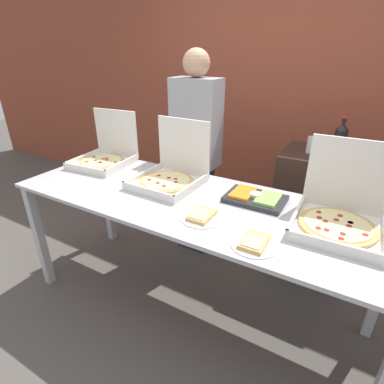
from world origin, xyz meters
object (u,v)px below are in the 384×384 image
(paper_plate_front_right, at_px, (254,243))
(soda_bottle, at_px, (340,139))
(soda_can_silver, at_px, (311,145))
(pizza_box_near_right, at_px, (171,173))
(pizza_box_near_left, at_px, (340,213))
(veggie_tray, at_px, (255,198))
(pizza_box_far_right, at_px, (106,155))
(paper_plate_front_left, at_px, (202,216))
(person_guest_plaid, at_px, (196,155))

(paper_plate_front_right, distance_m, soda_bottle, 1.21)
(soda_bottle, relative_size, soda_can_silver, 2.30)
(pizza_box_near_right, relative_size, pizza_box_near_left, 0.99)
(veggie_tray, relative_size, soda_can_silver, 2.94)
(pizza_box_far_right, bearing_deg, soda_can_silver, 18.22)
(pizza_box_near_right, xyz_separation_m, pizza_box_near_left, (1.10, -0.03, 0.00))
(veggie_tray, distance_m, soda_bottle, 0.84)
(paper_plate_front_right, xyz_separation_m, soda_can_silver, (0.03, 1.14, 0.21))
(pizza_box_near_left, height_order, paper_plate_front_left, pizza_box_near_left)
(soda_bottle, xyz_separation_m, soda_can_silver, (-0.18, -0.03, -0.06))
(pizza_box_near_left, distance_m, veggie_tray, 0.49)
(paper_plate_front_left, xyz_separation_m, person_guest_plaid, (-0.53, 0.88, 0.02))
(pizza_box_near_right, bearing_deg, person_guest_plaid, 102.53)
(pizza_box_near_left, xyz_separation_m, paper_plate_front_left, (-0.68, -0.29, -0.07))
(veggie_tray, bearing_deg, soda_can_silver, 74.96)
(pizza_box_near_left, relative_size, pizza_box_far_right, 0.99)
(paper_plate_front_right, xyz_separation_m, soda_bottle, (0.22, 1.16, 0.27))
(pizza_box_near_right, xyz_separation_m, soda_bottle, (0.98, 0.74, 0.20))
(paper_plate_front_left, bearing_deg, person_guest_plaid, 121.11)
(pizza_box_near_left, relative_size, veggie_tray, 1.27)
(veggie_tray, bearing_deg, pizza_box_near_left, -7.12)
(paper_plate_front_right, bearing_deg, soda_bottle, 79.53)
(soda_bottle, bearing_deg, paper_plate_front_right, -100.47)
(veggie_tray, distance_m, person_guest_plaid, 0.89)
(pizza_box_near_right, height_order, pizza_box_far_right, pizza_box_near_right)
(pizza_box_near_right, distance_m, paper_plate_front_right, 0.88)
(soda_bottle, distance_m, person_guest_plaid, 1.13)
(pizza_box_far_right, xyz_separation_m, veggie_tray, (1.31, -0.04, -0.05))
(pizza_box_near_right, distance_m, soda_bottle, 1.25)
(pizza_box_far_right, height_order, person_guest_plaid, person_guest_plaid)
(veggie_tray, bearing_deg, paper_plate_front_left, -118.66)
(paper_plate_front_left, bearing_deg, pizza_box_near_right, 142.44)
(pizza_box_near_left, xyz_separation_m, soda_can_silver, (-0.30, 0.74, 0.14))
(pizza_box_far_right, bearing_deg, veggie_tray, -6.84)
(veggie_tray, distance_m, soda_can_silver, 0.73)
(veggie_tray, height_order, soda_can_silver, soda_can_silver)
(pizza_box_near_right, xyz_separation_m, pizza_box_far_right, (-0.69, 0.07, -0.00))
(pizza_box_far_right, relative_size, person_guest_plaid, 0.26)
(pizza_box_near_right, height_order, person_guest_plaid, person_guest_plaid)
(pizza_box_near_right, height_order, soda_can_silver, pizza_box_near_right)
(paper_plate_front_right, relative_size, soda_can_silver, 1.91)
(pizza_box_near_left, xyz_separation_m, pizza_box_far_right, (-1.80, 0.11, -0.00))
(pizza_box_far_right, height_order, veggie_tray, pizza_box_far_right)
(paper_plate_front_right, height_order, soda_bottle, soda_bottle)
(soda_bottle, bearing_deg, soda_can_silver, -171.02)
(pizza_box_near_left, xyz_separation_m, soda_bottle, (-0.12, 0.77, 0.20))
(paper_plate_front_right, xyz_separation_m, paper_plate_front_left, (-0.34, 0.10, -0.00))
(pizza_box_near_left, xyz_separation_m, veggie_tray, (-0.48, 0.06, -0.06))
(pizza_box_near_left, bearing_deg, veggie_tray, 172.09)
(pizza_box_near_right, height_order, paper_plate_front_right, pizza_box_near_right)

